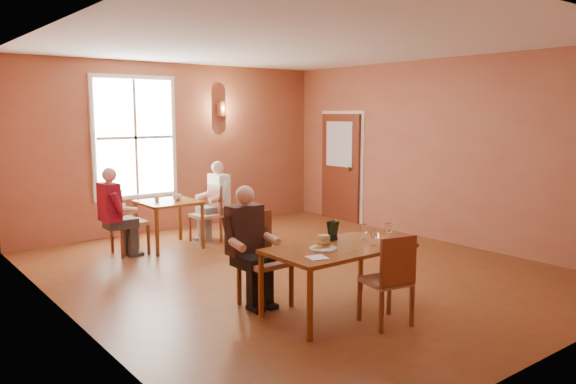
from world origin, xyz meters
TOP-DOWN VIEW (x-y plane):
  - ground at (0.00, 0.00)m, footprint 6.00×7.00m
  - wall_back at (0.00, 3.50)m, footprint 6.00×0.04m
  - wall_front at (0.00, -3.50)m, footprint 6.00×0.04m
  - wall_left at (-3.00, 0.00)m, footprint 0.04×7.00m
  - wall_right at (3.00, 0.00)m, footprint 0.04×7.00m
  - ceiling at (0.00, 0.00)m, footprint 6.00×7.00m
  - window at (-0.80, 3.45)m, footprint 1.36×0.10m
  - door at (2.94, 2.30)m, footprint 0.12×1.04m
  - wall_sconce at (0.90, 3.40)m, footprint 0.16×0.16m
  - main_table at (-0.68, -1.55)m, footprint 1.54×0.87m
  - chair_diner_main at (-1.18, -0.90)m, footprint 0.46×0.46m
  - diner_main at (-1.18, -0.93)m, footprint 0.51×0.51m
  - chair_empty at (-0.53, -2.08)m, footprint 0.49×0.49m
  - plate_food at (-0.91, -1.55)m, footprint 0.32×0.32m
  - sandwich at (-0.86, -1.51)m, footprint 0.10×0.10m
  - goblet_a at (-0.24, -1.48)m, footprint 0.10×0.10m
  - goblet_b at (-0.04, -1.67)m, footprint 0.11×0.11m
  - goblet_c at (-0.37, -1.77)m, footprint 0.11×0.11m
  - menu_stand at (-0.55, -1.32)m, footprint 0.14×0.09m
  - knife at (-0.77, -1.82)m, footprint 0.20×0.03m
  - napkin at (-1.17, -1.77)m, footprint 0.22×0.22m
  - sunglasses at (-0.09, -1.84)m, footprint 0.14×0.05m
  - second_table at (-0.80, 2.23)m, footprint 0.85×0.85m
  - chair_diner_white at (-0.15, 2.23)m, footprint 0.41×0.41m
  - diner_white at (-0.12, 2.23)m, footprint 0.51×0.51m
  - chair_diner_maroon at (-1.45, 2.23)m, footprint 0.45×0.45m
  - diner_maroon at (-1.48, 2.23)m, footprint 0.52×0.52m
  - cup_a at (-0.68, 2.17)m, footprint 0.18×0.18m
  - cup_b at (-0.94, 2.35)m, footprint 0.12×0.12m

SIDE VIEW (x-z plane):
  - ground at x=0.00m, z-range -0.01..0.01m
  - main_table at x=-0.68m, z-range 0.00..0.72m
  - second_table at x=-0.80m, z-range 0.00..0.75m
  - chair_diner_white at x=-0.15m, z-range 0.00..0.93m
  - chair_empty at x=-0.53m, z-range 0.00..0.94m
  - chair_diner_maroon at x=-1.45m, z-range 0.00..1.02m
  - chair_diner_main at x=-1.18m, z-range 0.00..1.03m
  - diner_white at x=-0.12m, z-range 0.00..1.28m
  - diner_main at x=-1.18m, z-range 0.00..1.28m
  - diner_maroon at x=-1.48m, z-range 0.00..1.30m
  - knife at x=-0.77m, z-range 0.72..0.73m
  - napkin at x=-1.17m, z-range 0.72..0.73m
  - sunglasses at x=-0.09m, z-range 0.72..0.74m
  - plate_food at x=-0.91m, z-range 0.72..0.76m
  - sandwich at x=-0.86m, z-range 0.72..0.84m
  - cup_b at x=-0.94m, z-range 0.75..0.84m
  - cup_a at x=-0.68m, z-range 0.75..0.86m
  - goblet_a at x=-0.24m, z-range 0.72..0.91m
  - goblet_c at x=-0.37m, z-range 0.72..0.93m
  - goblet_b at x=-0.04m, z-range 0.72..0.93m
  - menu_stand at x=-0.55m, z-range 0.72..0.94m
  - door at x=2.94m, z-range 0.00..2.10m
  - wall_back at x=0.00m, z-range 0.00..3.00m
  - wall_front at x=0.00m, z-range 0.00..3.00m
  - wall_left at x=-3.00m, z-range 0.00..3.00m
  - wall_right at x=3.00m, z-range 0.00..3.00m
  - window at x=-0.80m, z-range 0.72..2.68m
  - wall_sconce at x=0.90m, z-range 2.06..2.34m
  - ceiling at x=0.00m, z-range 2.98..3.02m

